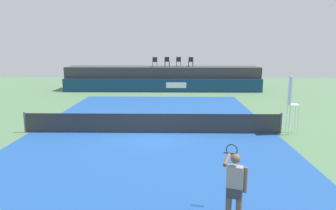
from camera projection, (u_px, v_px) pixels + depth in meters
ground_plane at (156, 119)px, 18.43m from camera, size 48.00×48.00×0.00m
court_inner at (152, 133)px, 15.48m from camera, size 12.00×22.00×0.00m
sponsor_wall at (162, 86)px, 28.63m from camera, size 18.00×0.22×1.20m
spectator_platform at (163, 78)px, 30.31m from camera, size 18.00×2.80×2.20m
spectator_chair_far_left at (155, 61)px, 29.77m from camera, size 0.46×0.46×0.89m
spectator_chair_left at (167, 61)px, 30.19m from camera, size 0.48×0.48×0.89m
spectator_chair_center at (179, 61)px, 30.18m from camera, size 0.46×0.46×0.89m
spectator_chair_right at (191, 61)px, 29.89m from camera, size 0.45×0.45×0.89m
umpire_chair at (291, 101)px, 15.07m from camera, size 0.45×0.45×2.76m
tennis_net at (152, 123)px, 15.40m from camera, size 12.40×0.02×0.95m
net_post_near at (25, 122)px, 15.50m from camera, size 0.10×0.10×1.00m
net_post_far at (281, 123)px, 15.28m from camera, size 0.10×0.10×1.00m
tennis_player at (234, 187)px, 7.39m from camera, size 0.55×1.25×1.77m
tennis_ball at (109, 115)px, 19.11m from camera, size 0.07×0.07×0.07m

